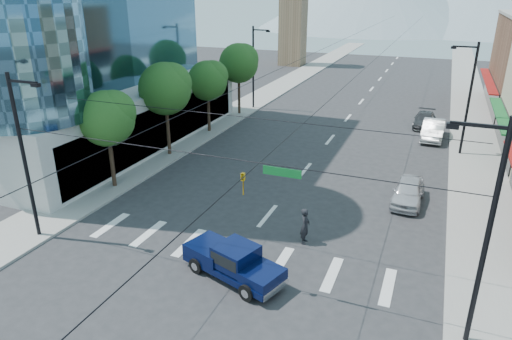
% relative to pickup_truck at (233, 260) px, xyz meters
% --- Properties ---
extents(ground, '(160.00, 160.00, 0.00)m').
position_rel_pickup_truck_xyz_m(ground, '(-0.70, 0.45, -0.91)').
color(ground, '#28282B').
rests_on(ground, ground).
extents(sidewalk_left, '(4.00, 120.00, 0.15)m').
position_rel_pickup_truck_xyz_m(sidewalk_left, '(-12.70, 40.45, -0.84)').
color(sidewalk_left, gray).
rests_on(sidewalk_left, ground).
extents(sidewalk_right, '(4.00, 120.00, 0.15)m').
position_rel_pickup_truck_xyz_m(sidewalk_right, '(11.30, 40.45, -0.84)').
color(sidewalk_right, gray).
rests_on(sidewalk_right, ground).
extents(clock_tower, '(4.80, 4.80, 20.40)m').
position_rel_pickup_truck_xyz_m(clock_tower, '(-17.20, 62.45, 9.73)').
color(clock_tower, '#8C6B4C').
rests_on(clock_tower, ground).
extents(mountain_right, '(90.00, 90.00, 18.00)m').
position_rel_pickup_truck_xyz_m(mountain_right, '(19.30, 160.45, 8.09)').
color(mountain_right, gray).
rests_on(mountain_right, ground).
extents(tree_near, '(3.65, 3.64, 6.71)m').
position_rel_pickup_truck_xyz_m(tree_near, '(-11.77, 6.54, 4.08)').
color(tree_near, black).
rests_on(tree_near, ground).
extents(tree_midnear, '(4.09, 4.09, 7.52)m').
position_rel_pickup_truck_xyz_m(tree_midnear, '(-11.77, 13.54, 4.68)').
color(tree_midnear, black).
rests_on(tree_midnear, ground).
extents(tree_midfar, '(3.65, 3.64, 6.71)m').
position_rel_pickup_truck_xyz_m(tree_midfar, '(-11.77, 20.54, 4.08)').
color(tree_midfar, black).
rests_on(tree_midfar, ground).
extents(tree_far, '(4.09, 4.09, 7.52)m').
position_rel_pickup_truck_xyz_m(tree_far, '(-11.77, 27.54, 4.68)').
color(tree_far, black).
rests_on(tree_far, ground).
extents(signal_rig, '(21.80, 0.20, 9.00)m').
position_rel_pickup_truck_xyz_m(signal_rig, '(-0.51, -0.55, 3.73)').
color(signal_rig, black).
rests_on(signal_rig, ground).
extents(lamp_pole_nw, '(2.00, 0.25, 9.00)m').
position_rel_pickup_truck_xyz_m(lamp_pole_nw, '(-11.37, 30.45, 4.03)').
color(lamp_pole_nw, black).
rests_on(lamp_pole_nw, ground).
extents(lamp_pole_ne, '(2.00, 0.25, 9.00)m').
position_rel_pickup_truck_xyz_m(lamp_pole_ne, '(9.97, 22.45, 4.03)').
color(lamp_pole_ne, black).
rests_on(lamp_pole_ne, ground).
extents(pickup_truck, '(5.46, 3.35, 1.75)m').
position_rel_pickup_truck_xyz_m(pickup_truck, '(0.00, 0.00, 0.00)').
color(pickup_truck, '#071038').
rests_on(pickup_truck, ground).
extents(pedestrian, '(0.53, 0.76, 2.01)m').
position_rel_pickup_truck_xyz_m(pedestrian, '(2.23, 4.29, 0.09)').
color(pedestrian, black).
rests_on(pedestrian, ground).
extents(parked_car_near, '(1.94, 4.53, 1.53)m').
position_rel_pickup_truck_xyz_m(parked_car_near, '(6.90, 11.49, -0.15)').
color(parked_car_near, silver).
rests_on(parked_car_near, ground).
extents(parked_car_mid, '(1.96, 5.23, 1.71)m').
position_rel_pickup_truck_xyz_m(parked_car_mid, '(7.81, 26.14, -0.06)').
color(parked_car_mid, silver).
rests_on(parked_car_mid, ground).
extents(parked_car_far, '(2.04, 4.82, 1.39)m').
position_rel_pickup_truck_xyz_m(parked_car_far, '(6.90, 30.02, -0.22)').
color(parked_car_far, '#333436').
rests_on(parked_car_far, ground).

